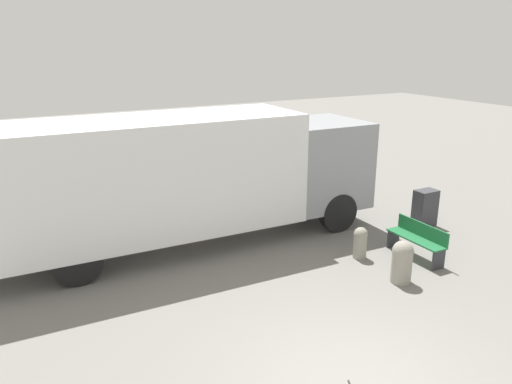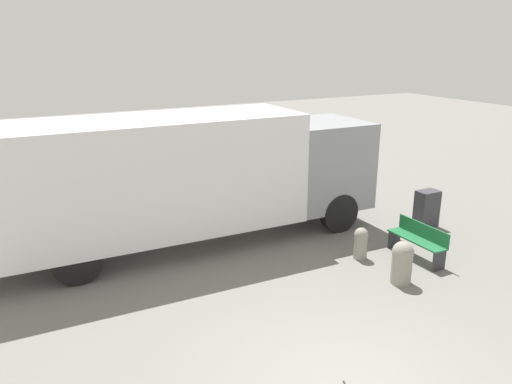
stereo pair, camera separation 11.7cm
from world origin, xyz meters
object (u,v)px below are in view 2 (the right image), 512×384
(park_bench, at_px, (418,239))
(utility_box, at_px, (427,209))
(delivery_truck, at_px, (191,174))
(bollard_near_bench, at_px, (402,261))
(bollard_far_bench, at_px, (361,242))

(park_bench, xyz_separation_m, utility_box, (1.67, 1.39, 0.04))
(delivery_truck, height_order, bollard_near_bench, delivery_truck)
(delivery_truck, bearing_deg, bollard_far_bench, -39.88)
(bollard_near_bench, bearing_deg, delivery_truck, 127.10)
(bollard_far_bench, bearing_deg, delivery_truck, 139.07)
(park_bench, height_order, bollard_far_bench, park_bench)
(bollard_near_bench, xyz_separation_m, utility_box, (2.88, 2.14, 0.01))
(delivery_truck, relative_size, utility_box, 9.38)
(park_bench, bearing_deg, utility_box, -49.84)
(park_bench, distance_m, utility_box, 2.17)
(bollard_far_bench, relative_size, utility_box, 0.75)
(bollard_far_bench, bearing_deg, bollard_near_bench, -91.39)
(park_bench, bearing_deg, delivery_truck, 53.06)
(delivery_truck, relative_size, bollard_near_bench, 10.20)
(delivery_truck, height_order, utility_box, delivery_truck)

